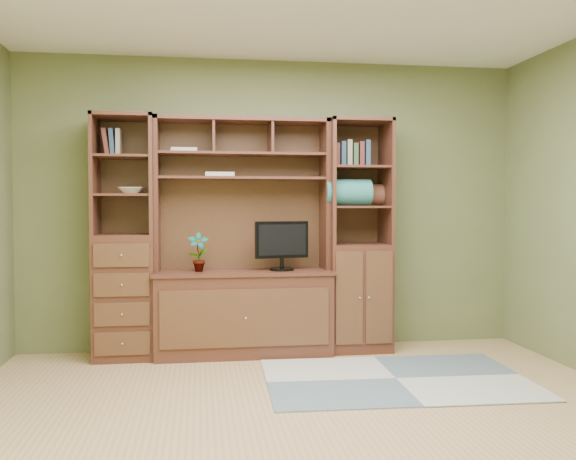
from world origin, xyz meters
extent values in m
cube|color=tan|center=(0.00, 0.00, 0.00)|extent=(4.60, 4.10, 0.04)
cube|color=#636D41|center=(0.00, 2.00, 1.30)|extent=(4.50, 0.04, 2.60)
cube|color=#636D41|center=(0.00, -2.00, 1.30)|extent=(4.50, 0.04, 2.60)
cube|color=#492519|center=(-0.29, 1.73, 1.02)|extent=(1.54, 0.53, 2.05)
cube|color=#492519|center=(-1.29, 1.77, 1.02)|extent=(0.50, 0.45, 2.05)
cube|color=#492519|center=(0.73, 1.77, 1.02)|extent=(0.55, 0.45, 2.05)
cube|color=gray|center=(0.77, 0.79, 0.01)|extent=(1.97, 1.35, 0.01)
cube|color=black|center=(0.04, 1.70, 1.02)|extent=(0.51, 0.30, 0.58)
imported|color=#AF563B|center=(-0.68, 1.70, 0.90)|extent=(0.18, 0.12, 0.33)
cube|color=beige|center=(-0.49, 1.82, 1.56)|extent=(0.25, 0.18, 0.04)
imported|color=white|center=(-1.23, 1.77, 1.42)|extent=(0.22, 0.22, 0.06)
cube|color=#2B726D|center=(0.63, 1.73, 1.41)|extent=(0.40, 0.23, 0.23)
cube|color=brown|center=(0.85, 1.85, 1.39)|extent=(0.35, 0.20, 0.20)
camera|label=1|loc=(-0.67, -3.51, 1.29)|focal=38.00mm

